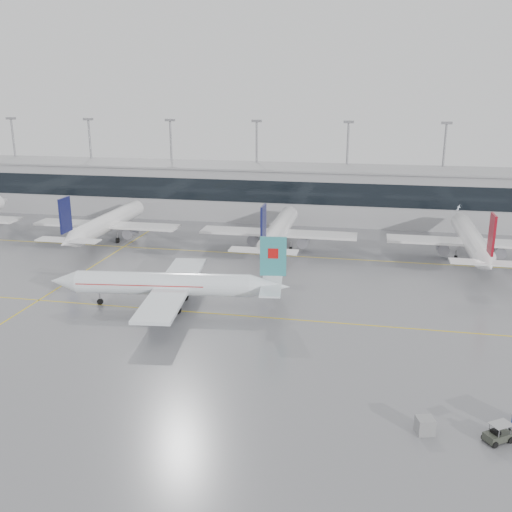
# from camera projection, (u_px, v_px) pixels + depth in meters

# --- Properties ---
(ground) EXTENTS (320.00, 320.00, 0.00)m
(ground) POSITION_uv_depth(u_px,v_px,m) (239.00, 315.00, 77.60)
(ground) COLOR slate
(ground) RESTS_ON ground
(taxi_line_main) EXTENTS (120.00, 0.25, 0.01)m
(taxi_line_main) POSITION_uv_depth(u_px,v_px,m) (239.00, 315.00, 77.59)
(taxi_line_main) COLOR yellow
(taxi_line_main) RESTS_ON ground
(taxi_line_north) EXTENTS (120.00, 0.25, 0.01)m
(taxi_line_north) POSITION_uv_depth(u_px,v_px,m) (275.00, 255.00, 105.83)
(taxi_line_north) COLOR yellow
(taxi_line_north) RESTS_ON ground
(taxi_line_cross) EXTENTS (0.25, 60.00, 0.01)m
(taxi_line_cross) POSITION_uv_depth(u_px,v_px,m) (87.00, 270.00, 97.34)
(taxi_line_cross) COLOR yellow
(taxi_line_cross) RESTS_ON ground
(terminal) EXTENTS (180.00, 15.00, 12.00)m
(terminal) POSITION_uv_depth(u_px,v_px,m) (297.00, 194.00, 134.27)
(terminal) COLOR #97979B
(terminal) RESTS_ON ground
(terminal_glass) EXTENTS (180.00, 0.20, 5.00)m
(terminal_glass) POSITION_uv_depth(u_px,v_px,m) (293.00, 193.00, 126.74)
(terminal_glass) COLOR black
(terminal_glass) RESTS_ON ground
(terminal_roof) EXTENTS (182.00, 16.00, 0.40)m
(terminal_roof) POSITION_uv_depth(u_px,v_px,m) (298.00, 167.00, 132.53)
(terminal_roof) COLOR gray
(terminal_roof) RESTS_ON ground
(light_masts) EXTENTS (156.40, 1.00, 22.60)m
(light_masts) POSITION_uv_depth(u_px,v_px,m) (301.00, 159.00, 137.85)
(light_masts) COLOR gray
(light_masts) RESTS_ON ground
(air_canada_jet) EXTENTS (34.25, 26.96, 10.50)m
(air_canada_jet) POSITION_uv_depth(u_px,v_px,m) (172.00, 285.00, 79.81)
(air_canada_jet) COLOR white
(air_canada_jet) RESTS_ON ground
(parked_jet_b) EXTENTS (29.64, 36.96, 11.72)m
(parked_jet_b) POSITION_uv_depth(u_px,v_px,m) (107.00, 223.00, 114.83)
(parked_jet_b) COLOR white
(parked_jet_b) RESTS_ON ground
(parked_jet_c) EXTENTS (29.64, 36.96, 11.72)m
(parked_jet_c) POSITION_uv_depth(u_px,v_px,m) (278.00, 231.00, 108.26)
(parked_jet_c) COLOR white
(parked_jet_c) RESTS_ON ground
(parked_jet_d) EXTENTS (29.64, 36.96, 11.72)m
(parked_jet_d) POSITION_uv_depth(u_px,v_px,m) (472.00, 240.00, 101.69)
(parked_jet_d) COLOR white
(parked_jet_d) RESTS_ON ground
(baggage_tug) EXTENTS (3.37, 2.62, 1.72)m
(baggage_tug) POSITION_uv_depth(u_px,v_px,m) (498.00, 435.00, 49.63)
(baggage_tug) COLOR #30332B
(baggage_tug) RESTS_ON ground
(gse_unit) EXTENTS (1.83, 1.76, 1.51)m
(gse_unit) POSITION_uv_depth(u_px,v_px,m) (425.00, 426.00, 50.82)
(gse_unit) COLOR gray
(gse_unit) RESTS_ON ground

